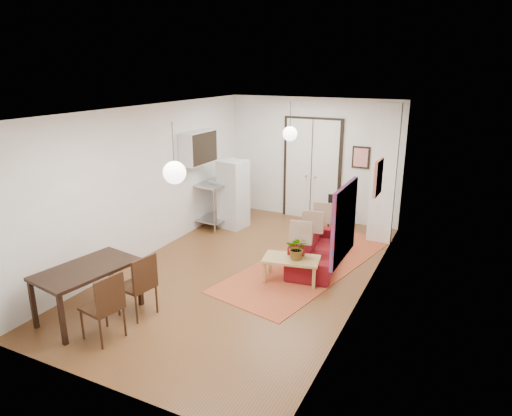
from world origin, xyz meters
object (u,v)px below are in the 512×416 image
at_px(dining_table, 87,273).
at_px(black_side_chair, 337,206).
at_px(kitchen_counter, 222,195).
at_px(sofa, 317,249).
at_px(fridge, 233,194).
at_px(dining_chair_near, 140,277).
at_px(dining_chair_far, 106,298).
at_px(coffee_table, 291,261).

relative_size(dining_table, black_side_chair, 1.92).
bearing_deg(kitchen_counter, sofa, -15.68).
height_order(fridge, dining_chair_near, fridge).
bearing_deg(dining_chair_far, dining_table, -103.36).
distance_m(kitchen_counter, fridge, 0.38).
distance_m(coffee_table, kitchen_counter, 3.37).
bearing_deg(dining_table, dining_chair_near, 36.72).
bearing_deg(dining_chair_near, kitchen_counter, -157.28).
bearing_deg(dining_chair_near, coffee_table, 149.31).
height_order(fridge, dining_chair_far, fridge).
distance_m(sofa, dining_chair_far, 4.00).
distance_m(dining_chair_near, dining_chair_far, 0.70).
distance_m(dining_table, dining_chair_near, 0.76).
xyz_separation_m(sofa, kitchen_counter, (-2.77, 1.21, 0.41)).
bearing_deg(kitchen_counter, fridge, -5.05).
relative_size(coffee_table, dining_table, 0.68).
distance_m(coffee_table, dining_chair_near, 2.56).
bearing_deg(coffee_table, dining_table, -133.11).
bearing_deg(kitchen_counter, dining_chair_far, -70.63).
xyz_separation_m(dining_table, dining_chair_far, (0.60, -0.25, -0.13)).
bearing_deg(sofa, black_side_chair, -0.73).
bearing_deg(dining_table, kitchen_counter, 94.54).
bearing_deg(dining_table, dining_chair_far, -22.82).
bearing_deg(dining_table, sofa, 53.90).
bearing_deg(dining_chair_far, fridge, -163.30).
height_order(kitchen_counter, dining_chair_far, kitchen_counter).
distance_m(coffee_table, dining_table, 3.31).
height_order(kitchen_counter, dining_chair_near, kitchen_counter).
distance_m(dining_table, black_side_chair, 6.00).
bearing_deg(black_side_chair, dining_chair_near, 62.30).
bearing_deg(fridge, coffee_table, -34.13).
distance_m(coffee_table, fridge, 3.05).
bearing_deg(kitchen_counter, dining_chair_near, -68.74).
height_order(sofa, dining_table, dining_table).
xyz_separation_m(dining_chair_near, dining_chair_far, (0.00, -0.70, 0.00)).
relative_size(fridge, dining_table, 1.02).
bearing_deg(kitchen_counter, black_side_chair, 31.78).
height_order(coffee_table, kitchen_counter, kitchen_counter).
bearing_deg(sofa, dining_table, 135.90).
relative_size(kitchen_counter, dining_table, 0.95).
xyz_separation_m(kitchen_counter, black_side_chair, (2.47, 1.09, -0.24)).
height_order(fridge, dining_table, fridge).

